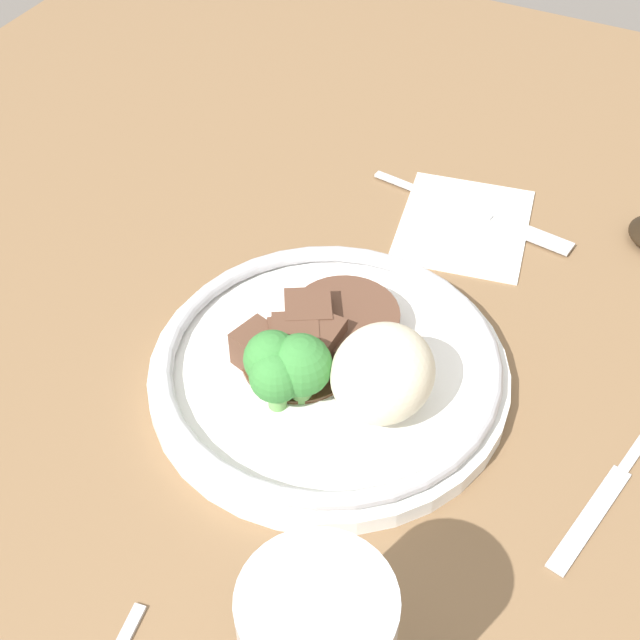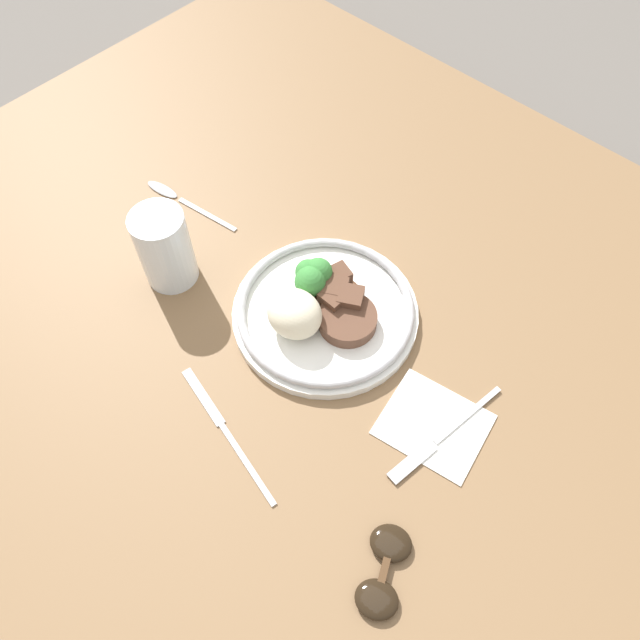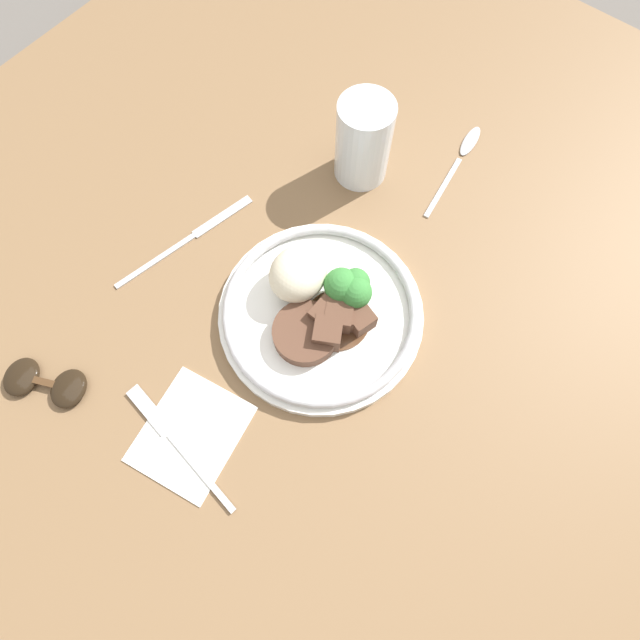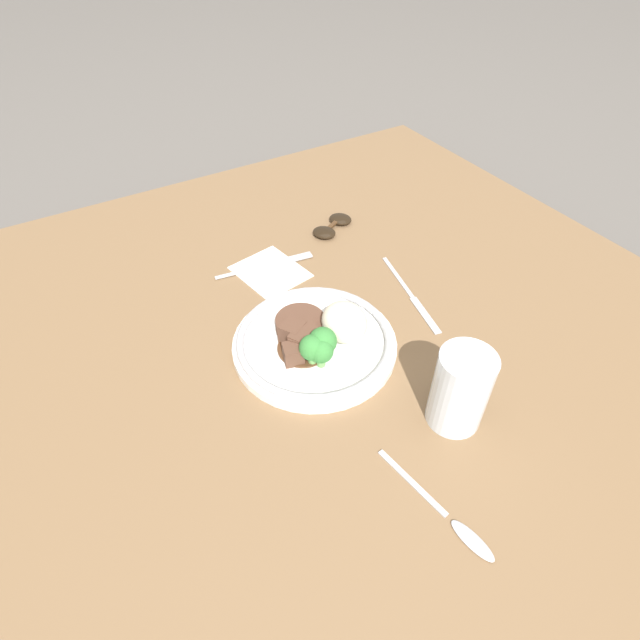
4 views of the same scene
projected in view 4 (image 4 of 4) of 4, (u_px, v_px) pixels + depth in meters
name	position (u px, v px, depth m)	size (l,w,h in m)	color
ground_plane	(354.00, 376.00, 0.78)	(8.00, 8.00, 0.00)	#5B5651
dining_table	(354.00, 366.00, 0.76)	(1.29, 1.18, 0.05)	brown
napkin	(270.00, 272.00, 0.89)	(0.14, 0.12, 0.00)	white
plate	(316.00, 339.00, 0.74)	(0.25, 0.25, 0.07)	white
juice_glass	(459.00, 393.00, 0.63)	(0.07, 0.07, 0.12)	orange
fork	(274.00, 263.00, 0.90)	(0.04, 0.18, 0.00)	#B7B7BC
knife	(411.00, 296.00, 0.84)	(0.20, 0.05, 0.00)	#B7B7BC
spoon	(456.00, 525.00, 0.55)	(0.17, 0.04, 0.01)	#B7B7BC
sunglasses	(332.00, 226.00, 0.99)	(0.08, 0.11, 0.01)	black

